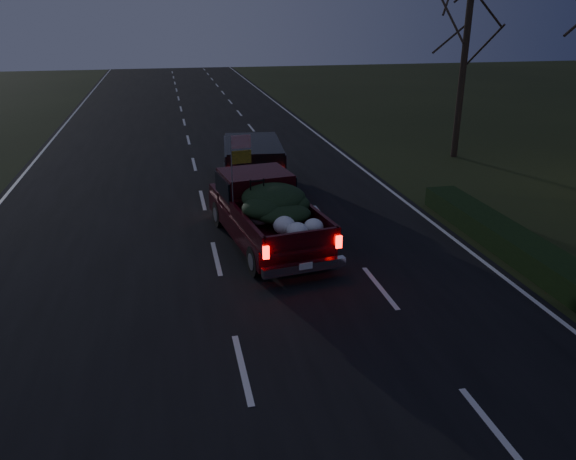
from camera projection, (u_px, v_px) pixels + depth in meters
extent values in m
plane|color=black|center=(242.00, 369.00, 10.19)|extent=(120.00, 120.00, 0.00)
cube|color=black|center=(242.00, 368.00, 10.19)|extent=(14.00, 120.00, 0.02)
cube|color=black|center=(528.00, 253.00, 14.35)|extent=(1.00, 10.00, 0.60)
cylinder|color=black|center=(462.00, 76.00, 23.94)|extent=(0.28, 0.28, 7.00)
cube|color=#35070D|center=(266.00, 222.00, 15.57)|extent=(2.74, 5.31, 0.56)
cube|color=#35070D|center=(255.00, 187.00, 16.09)|extent=(2.09, 1.88, 0.91)
cube|color=black|center=(255.00, 184.00, 16.05)|extent=(2.18, 1.79, 0.56)
cube|color=#35070D|center=(282.00, 228.00, 14.31)|extent=(2.27, 3.08, 0.06)
ellipsoid|color=black|center=(277.00, 205.00, 14.60)|extent=(1.87, 2.04, 0.61)
cylinder|color=gray|center=(232.00, 174.00, 14.74)|extent=(0.03, 0.03, 2.03)
cube|color=red|center=(241.00, 142.00, 14.52)|extent=(0.52, 0.10, 0.34)
cube|color=gold|center=(241.00, 157.00, 14.67)|extent=(0.52, 0.10, 0.34)
cube|color=black|center=(253.00, 171.00, 20.56)|extent=(2.49, 5.07, 0.61)
cube|color=black|center=(253.00, 154.00, 20.07)|extent=(2.25, 3.74, 0.82)
cube|color=black|center=(253.00, 151.00, 20.04)|extent=(2.34, 3.64, 0.49)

